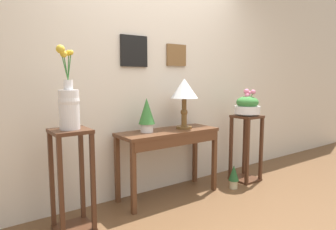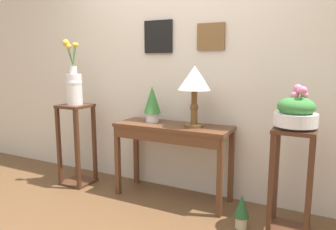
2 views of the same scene
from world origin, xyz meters
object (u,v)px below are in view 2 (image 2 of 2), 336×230
(table_lamp, at_px, (194,82))
(flower_vase_tall_left, at_px, (74,84))
(console_table, at_px, (172,136))
(pedestal_stand_left, at_px, (77,145))
(potted_plant_floor, at_px, (242,210))
(pedestal_stand_right, at_px, (291,182))
(potted_plant_on_console, at_px, (152,103))
(planter_bowl_wide_right, at_px, (296,112))

(table_lamp, height_order, flower_vase_tall_left, flower_vase_tall_left)
(console_table, xyz_separation_m, pedestal_stand_left, (-1.10, -0.11, -0.19))
(console_table, relative_size, potted_plant_floor, 3.98)
(potted_plant_floor, bearing_deg, pedestal_stand_right, 18.62)
(potted_plant_on_console, relative_size, pedestal_stand_left, 0.41)
(planter_bowl_wide_right, bearing_deg, pedestal_stand_right, 176.36)
(pedestal_stand_left, height_order, pedestal_stand_right, pedestal_stand_left)
(console_table, xyz_separation_m, pedestal_stand_right, (1.10, -0.13, -0.21))
(pedestal_stand_right, relative_size, potted_plant_floor, 2.95)
(console_table, xyz_separation_m, table_lamp, (0.22, 0.02, 0.52))
(pedestal_stand_left, distance_m, flower_vase_tall_left, 0.65)
(table_lamp, relative_size, potted_plant_floor, 1.96)
(potted_plant_on_console, xyz_separation_m, flower_vase_tall_left, (-0.85, -0.17, 0.16))
(potted_plant_on_console, height_order, flower_vase_tall_left, flower_vase_tall_left)
(planter_bowl_wide_right, xyz_separation_m, potted_plant_floor, (-0.35, -0.12, -0.80))
(pedestal_stand_left, distance_m, pedestal_stand_right, 2.19)
(potted_plant_on_console, relative_size, flower_vase_tall_left, 0.53)
(potted_plant_on_console, relative_size, pedestal_stand_right, 0.43)
(potted_plant_floor, bearing_deg, planter_bowl_wide_right, 18.58)
(pedestal_stand_right, bearing_deg, table_lamp, 169.92)
(console_table, bearing_deg, planter_bowl_wide_right, -6.91)
(console_table, bearing_deg, flower_vase_tall_left, -174.20)
(potted_plant_on_console, height_order, potted_plant_floor, potted_plant_on_console)
(flower_vase_tall_left, xyz_separation_m, planter_bowl_wide_right, (2.19, -0.02, -0.13))
(potted_plant_floor, bearing_deg, potted_plant_on_console, 162.68)
(pedestal_stand_right, distance_m, planter_bowl_wide_right, 0.54)
(table_lamp, height_order, pedestal_stand_right, table_lamp)
(flower_vase_tall_left, bearing_deg, potted_plant_on_console, 11.55)
(planter_bowl_wide_right, height_order, potted_plant_floor, planter_bowl_wide_right)
(flower_vase_tall_left, height_order, planter_bowl_wide_right, flower_vase_tall_left)
(potted_plant_on_console, height_order, planter_bowl_wide_right, planter_bowl_wide_right)
(table_lamp, relative_size, flower_vase_tall_left, 0.82)
(console_table, bearing_deg, table_lamp, 6.16)
(pedestal_stand_right, bearing_deg, pedestal_stand_left, 179.42)
(table_lamp, bearing_deg, flower_vase_tall_left, -174.14)
(pedestal_stand_left, bearing_deg, table_lamp, 5.84)
(console_table, xyz_separation_m, potted_plant_floor, (0.75, -0.25, -0.47))
(potted_plant_on_console, xyz_separation_m, pedestal_stand_right, (1.34, -0.20, -0.51))
(potted_plant_on_console, relative_size, planter_bowl_wide_right, 1.08)
(flower_vase_tall_left, xyz_separation_m, potted_plant_floor, (1.85, -0.14, -0.93))
(pedestal_stand_left, bearing_deg, planter_bowl_wide_right, -0.58)
(console_table, height_order, flower_vase_tall_left, flower_vase_tall_left)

